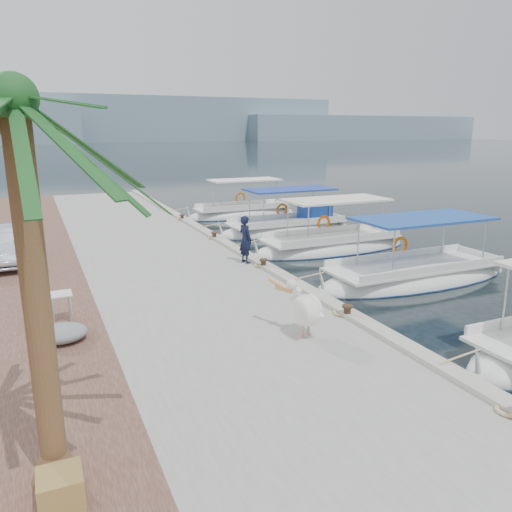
{
  "coord_description": "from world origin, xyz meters",
  "views": [
    {
      "loc": [
        -7.25,
        -13.32,
        5.11
      ],
      "look_at": [
        -1.0,
        0.66,
        1.2
      ],
      "focal_mm": 35.0,
      "sensor_mm": 36.0,
      "label": 1
    }
  ],
  "objects_px": {
    "fishing_caique_b": "(414,278)",
    "fishing_caique_d": "(288,229)",
    "fishing_caique_c": "(331,248)",
    "parked_car": "(2,245)",
    "fishing_caique_e": "(242,215)",
    "fisherman": "(245,239)",
    "date_palm": "(14,102)",
    "pelican": "(305,309)"
  },
  "relations": [
    {
      "from": "fishing_caique_d",
      "to": "fisherman",
      "type": "bearing_deg",
      "value": -128.65
    },
    {
      "from": "pelican",
      "to": "parked_car",
      "type": "xyz_separation_m",
      "value": [
        -6.56,
        9.95,
        0.0
      ]
    },
    {
      "from": "fishing_caique_c",
      "to": "fisherman",
      "type": "relative_size",
      "value": 4.4
    },
    {
      "from": "date_palm",
      "to": "fishing_caique_e",
      "type": "bearing_deg",
      "value": 61.36
    },
    {
      "from": "fishing_caique_c",
      "to": "fishing_caique_d",
      "type": "height_order",
      "value": "same"
    },
    {
      "from": "fishing_caique_e",
      "to": "pelican",
      "type": "height_order",
      "value": "fishing_caique_e"
    },
    {
      "from": "date_palm",
      "to": "fishing_caique_c",
      "type": "bearing_deg",
      "value": 44.4
    },
    {
      "from": "fishing_caique_e",
      "to": "parked_car",
      "type": "xyz_separation_m",
      "value": [
        -12.5,
        -8.1,
        1.03
      ]
    },
    {
      "from": "parked_car",
      "to": "fisherman",
      "type": "bearing_deg",
      "value": -25.43
    },
    {
      "from": "fishing_caique_d",
      "to": "fisherman",
      "type": "relative_size",
      "value": 4.37
    },
    {
      "from": "fishing_caique_c",
      "to": "date_palm",
      "type": "bearing_deg",
      "value": -135.6
    },
    {
      "from": "fishing_caique_d",
      "to": "fishing_caique_e",
      "type": "distance_m",
      "value": 5.34
    },
    {
      "from": "fishing_caique_b",
      "to": "fishing_caique_c",
      "type": "distance_m",
      "value": 5.05
    },
    {
      "from": "fishing_caique_c",
      "to": "date_palm",
      "type": "height_order",
      "value": "date_palm"
    },
    {
      "from": "fishing_caique_c",
      "to": "parked_car",
      "type": "relative_size",
      "value": 1.86
    },
    {
      "from": "fishing_caique_b",
      "to": "fishing_caique_d",
      "type": "relative_size",
      "value": 1.05
    },
    {
      "from": "pelican",
      "to": "date_palm",
      "type": "distance_m",
      "value": 7.47
    },
    {
      "from": "pelican",
      "to": "parked_car",
      "type": "relative_size",
      "value": 0.41
    },
    {
      "from": "fisherman",
      "to": "date_palm",
      "type": "height_order",
      "value": "date_palm"
    },
    {
      "from": "date_palm",
      "to": "pelican",
      "type": "bearing_deg",
      "value": 27.27
    },
    {
      "from": "fishing_caique_e",
      "to": "fisherman",
      "type": "relative_size",
      "value": 4.11
    },
    {
      "from": "pelican",
      "to": "parked_car",
      "type": "distance_m",
      "value": 11.92
    },
    {
      "from": "fishing_caique_d",
      "to": "fishing_caique_b",
      "type": "bearing_deg",
      "value": -89.54
    },
    {
      "from": "fishing_caique_c",
      "to": "parked_car",
      "type": "xyz_separation_m",
      "value": [
        -12.73,
        1.37,
        1.03
      ]
    },
    {
      "from": "fishing_caique_d",
      "to": "date_palm",
      "type": "xyz_separation_m",
      "value": [
        -11.73,
        -15.54,
        5.21
      ]
    },
    {
      "from": "fisherman",
      "to": "date_palm",
      "type": "xyz_separation_m",
      "value": [
        -6.75,
        -9.32,
        4.06
      ]
    },
    {
      "from": "fishing_caique_c",
      "to": "fishing_caique_d",
      "type": "distance_m",
      "value": 4.15
    },
    {
      "from": "fishing_caique_e",
      "to": "fishing_caique_c",
      "type": "bearing_deg",
      "value": -88.56
    },
    {
      "from": "date_palm",
      "to": "parked_car",
      "type": "bearing_deg",
      "value": 94.89
    },
    {
      "from": "fishing_caique_e",
      "to": "parked_car",
      "type": "bearing_deg",
      "value": -147.04
    },
    {
      "from": "fishing_caique_c",
      "to": "fishing_caique_b",
      "type": "bearing_deg",
      "value": -88.19
    },
    {
      "from": "fishing_caique_d",
      "to": "parked_car",
      "type": "height_order",
      "value": "fishing_caique_d"
    },
    {
      "from": "fishing_caique_b",
      "to": "date_palm",
      "type": "distance_m",
      "value": 14.4
    },
    {
      "from": "fishing_caique_e",
      "to": "date_palm",
      "type": "height_order",
      "value": "date_palm"
    },
    {
      "from": "fishing_caique_b",
      "to": "parked_car",
      "type": "xyz_separation_m",
      "value": [
        -12.89,
        6.42,
        1.03
      ]
    },
    {
      "from": "fishing_caique_e",
      "to": "parked_car",
      "type": "height_order",
      "value": "fishing_caique_e"
    },
    {
      "from": "fishing_caique_b",
      "to": "parked_car",
      "type": "bearing_deg",
      "value": 153.51
    },
    {
      "from": "fishing_caique_e",
      "to": "date_palm",
      "type": "xyz_separation_m",
      "value": [
        -11.4,
        -20.88,
        5.28
      ]
    },
    {
      "from": "parked_car",
      "to": "fishing_caique_b",
      "type": "bearing_deg",
      "value": -28.18
    },
    {
      "from": "fishing_caique_d",
      "to": "fisherman",
      "type": "xyz_separation_m",
      "value": [
        -4.98,
        -6.22,
        1.15
      ]
    },
    {
      "from": "fishing_caique_e",
      "to": "fisherman",
      "type": "distance_m",
      "value": 12.51
    },
    {
      "from": "fishing_caique_d",
      "to": "date_palm",
      "type": "height_order",
      "value": "date_palm"
    }
  ]
}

